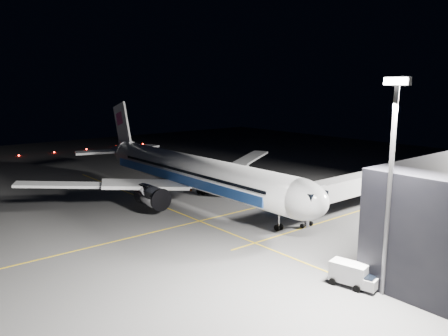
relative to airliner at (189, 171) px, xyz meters
name	(u,v)px	position (x,y,z in m)	size (l,w,h in m)	color
ground	(193,201)	(1.08, 0.00, -5.16)	(200.00, 200.00, 0.00)	#4C4C4F
guide_line_main	(230,214)	(11.08, 0.00, -5.16)	(0.25, 80.00, 0.01)	gold
guide_line_cross	(164,207)	(1.08, -6.00, -5.16)	(70.00, 0.25, 0.01)	gold
guide_line_side	(332,219)	(23.08, 10.00, -5.16)	(0.25, 40.00, 0.01)	gold
airliner	(189,171)	(0.00, 0.00, 0.00)	(61.48, 54.22, 16.64)	silver
jet_bridge	(364,182)	(23.08, 18.06, -0.58)	(3.60, 34.40, 6.30)	#B2B2B7
floodlight_mast_south	(391,169)	(41.08, -6.01, 7.21)	(2.40, 0.67, 20.70)	#59595E
taxiway_lights	(54,152)	(-70.92, 0.00, -4.94)	(0.44, 60.44, 0.44)	#FF140A
service_truck	(353,274)	(38.29, -6.87, -3.88)	(4.97, 2.82, 2.40)	silver
baggage_tug	(200,182)	(-7.75, 7.99, -4.40)	(2.30, 1.85, 1.66)	black
safety_cone_a	(191,190)	(-5.33, 4.00, -4.90)	(0.36, 0.36, 0.53)	#EF4F0A
safety_cone_b	(222,187)	(-2.94, 9.75, -4.84)	(0.43, 0.43, 0.65)	#EF4F0A
safety_cone_c	(205,187)	(-5.16, 7.32, -4.89)	(0.36, 0.36, 0.54)	#EF4F0A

